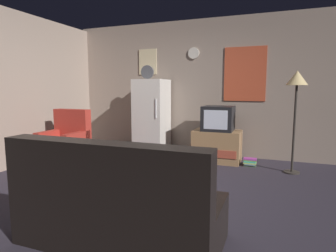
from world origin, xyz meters
TOP-DOWN VIEW (x-y plane):
  - ground_plane at (0.00, 0.00)m, footprint 12.00×12.00m
  - wall_with_art at (0.01, 2.45)m, footprint 5.20×0.12m
  - fridge at (-0.75, 2.03)m, footprint 0.60×0.62m
  - tv_stand at (0.59, 1.92)m, footprint 0.84×0.53m
  - crt_tv at (0.60, 1.92)m, footprint 0.54×0.51m
  - standing_lamp at (1.84, 1.63)m, footprint 0.32×0.32m
  - coffee_table at (-0.51, 0.15)m, footprint 0.72×0.72m
  - wine_glass at (-0.50, 0.19)m, footprint 0.05×0.05m
  - mug_ceramic_white at (-0.37, 0.24)m, footprint 0.08×0.08m
  - remote_control at (-0.59, 0.10)m, footprint 0.16×0.09m
  - armchair at (-1.79, 0.72)m, footprint 0.68×0.68m
  - couch at (0.34, -1.13)m, footprint 1.70×0.80m
  - book_stack at (1.19, 1.80)m, footprint 0.21×0.18m

SIDE VIEW (x-z plane):
  - ground_plane at x=0.00m, z-range 0.00..0.00m
  - book_stack at x=1.19m, z-range 0.00..0.14m
  - coffee_table at x=-0.51m, z-range 0.00..0.43m
  - tv_stand at x=0.59m, z-range 0.00..0.57m
  - couch at x=0.34m, z-range -0.15..0.77m
  - armchair at x=-1.79m, z-range -0.14..0.82m
  - remote_control at x=-0.59m, z-range 0.43..0.46m
  - mug_ceramic_white at x=-0.37m, z-range 0.43..0.52m
  - wine_glass at x=-0.50m, z-range 0.43..0.58m
  - fridge at x=-0.75m, z-range -0.13..1.64m
  - crt_tv at x=0.60m, z-range 0.57..1.01m
  - wall_with_art at x=0.01m, z-range 0.00..2.66m
  - standing_lamp at x=1.84m, z-range 0.56..2.15m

